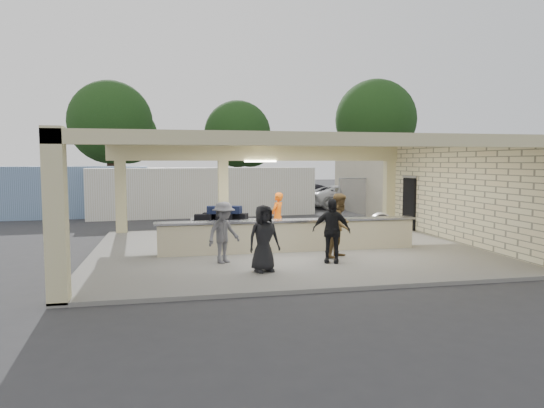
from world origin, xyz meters
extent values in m
plane|color=#2C2C2F|center=(0.00, 0.00, 0.00)|extent=(120.00, 120.00, 0.00)
cube|color=slate|center=(0.00, 0.00, 0.05)|extent=(12.00, 10.00, 0.10)
cube|color=#CEC78A|center=(0.00, 0.00, 3.50)|extent=(12.00, 10.00, 0.02)
cube|color=beige|center=(6.00, 0.00, 1.75)|extent=(0.02, 10.00, 3.50)
cube|color=black|center=(5.94, 3.20, 1.15)|extent=(0.10, 0.95, 2.10)
cube|color=#CEC78A|center=(0.00, 4.75, 3.20)|extent=(12.00, 0.50, 0.60)
cube|color=#CEC78A|center=(0.00, -4.85, 3.35)|extent=(12.00, 0.30, 0.30)
cube|color=#CEC78A|center=(-5.50, 4.75, 1.80)|extent=(0.40, 0.40, 3.50)
cube|color=#CEC78A|center=(-1.50, 4.75, 1.80)|extent=(0.40, 0.40, 3.50)
cube|color=#CEC78A|center=(5.80, 4.80, 1.80)|extent=(0.40, 0.40, 3.50)
cube|color=#CEC78A|center=(-5.80, -4.80, 1.80)|extent=(0.40, 0.40, 3.50)
cube|color=white|center=(0.00, 4.50, 2.88)|extent=(1.30, 0.12, 0.06)
cube|color=#FFEABF|center=(3.80, 1.50, 3.47)|extent=(0.55, 0.55, 0.04)
cube|color=#FFEABF|center=(3.80, -0.50, 3.47)|extent=(0.55, 0.55, 0.04)
cube|color=#FFEABF|center=(3.80, -2.50, 3.47)|extent=(0.55, 0.55, 0.04)
cube|color=#BEB28E|center=(0.00, -0.50, 0.55)|extent=(8.00, 0.50, 0.90)
cube|color=#B7B7BC|center=(0.00, -0.50, 1.05)|extent=(8.20, 0.58, 0.06)
cube|color=silver|center=(-2.02, 0.50, 0.65)|extent=(2.59, 1.94, 0.11)
cylinder|color=black|center=(-3.04, 0.26, 0.28)|extent=(0.20, 0.38, 0.37)
cylinder|color=black|center=(-2.77, 1.23, 0.28)|extent=(0.20, 0.38, 0.37)
cylinder|color=black|center=(-1.27, -0.23, 0.28)|extent=(0.20, 0.38, 0.37)
cylinder|color=black|center=(-1.00, 0.74, 0.28)|extent=(0.20, 0.38, 0.37)
cube|color=silver|center=(-1.84, 1.17, 0.84)|extent=(2.23, 0.66, 0.28)
cube|color=silver|center=(-2.20, -0.17, 0.84)|extent=(2.23, 0.66, 0.28)
cube|color=black|center=(-2.80, 0.43, 0.83)|extent=(0.61, 0.48, 0.24)
cube|color=black|center=(-2.18, 0.26, 0.83)|extent=(0.61, 0.48, 0.24)
cube|color=black|center=(-1.56, 0.09, 0.83)|extent=(0.61, 0.48, 0.24)
cube|color=black|center=(-2.66, 0.96, 0.83)|extent=(0.61, 0.48, 0.24)
cube|color=black|center=(-2.04, 0.79, 0.83)|extent=(0.61, 0.48, 0.24)
cube|color=black|center=(-1.42, 0.62, 0.83)|extent=(0.61, 0.48, 0.24)
cube|color=black|center=(-2.60, 0.47, 1.08)|extent=(0.61, 0.48, 0.24)
cube|color=black|center=(-1.93, 0.48, 1.08)|extent=(0.61, 0.48, 0.24)
cube|color=black|center=(-1.44, 0.53, 1.08)|extent=(0.61, 0.48, 0.24)
cube|color=black|center=(-2.30, 0.86, 1.08)|extent=(0.61, 0.48, 0.24)
cube|color=black|center=(-2.20, 0.55, 1.32)|extent=(0.61, 0.48, 0.24)
cube|color=black|center=(-1.64, 0.49, 1.32)|extent=(0.61, 0.48, 0.24)
cylinder|color=silver|center=(3.99, 1.61, 0.59)|extent=(0.81, 0.32, 0.80)
cylinder|color=black|center=(3.99, 1.61, 0.59)|extent=(0.73, 0.35, 0.71)
cube|color=silver|center=(3.72, 1.61, 0.23)|extent=(0.05, 0.44, 0.27)
cube|color=silver|center=(4.25, 1.61, 0.23)|extent=(0.05, 0.44, 0.27)
imported|color=#FF630D|center=(0.08, 1.60, 0.94)|extent=(0.66, 0.68, 1.69)
imported|color=brown|center=(1.18, -1.76, 1.03)|extent=(0.93, 0.91, 1.86)
imported|color=black|center=(0.71, -2.40, 0.98)|extent=(1.10, 0.74, 1.76)
imported|color=#545459|center=(-2.19, -1.87, 0.94)|extent=(1.10, 0.95, 1.68)
imported|color=black|center=(-1.32, -3.10, 0.94)|extent=(0.88, 0.52, 1.69)
imported|color=white|center=(7.12, 13.64, 0.70)|extent=(5.24, 3.09, 1.41)
imported|color=white|center=(10.57, 13.55, 0.75)|extent=(5.00, 3.72, 1.49)
imported|color=black|center=(5.88, 15.63, 0.70)|extent=(4.24, 1.67, 1.39)
cube|color=silver|center=(-1.87, 10.97, 1.27)|extent=(11.88, 3.26, 2.54)
cube|color=#7A98C3|center=(-9.84, 11.70, 1.31)|extent=(10.20, 2.95, 2.62)
cylinder|color=gray|center=(5.00, 9.00, 1.00)|extent=(0.06, 0.06, 2.00)
cylinder|color=gray|center=(7.00, 9.00, 1.00)|extent=(0.06, 0.06, 2.00)
cylinder|color=gray|center=(9.00, 9.00, 1.00)|extent=(0.06, 0.06, 2.00)
cylinder|color=gray|center=(11.00, 9.00, 1.00)|extent=(0.06, 0.06, 2.00)
cylinder|color=gray|center=(13.00, 9.00, 1.00)|extent=(0.06, 0.06, 2.00)
cylinder|color=gray|center=(15.00, 9.00, 1.00)|extent=(0.06, 0.06, 2.00)
cylinder|color=gray|center=(17.00, 9.00, 1.00)|extent=(0.06, 0.06, 2.00)
cube|color=gray|center=(11.00, 9.00, 1.00)|extent=(12.00, 0.02, 2.00)
cylinder|color=gray|center=(11.00, 9.00, 2.00)|extent=(12.00, 0.05, 0.05)
cylinder|color=#382619|center=(-8.00, 24.00, 2.25)|extent=(0.70, 0.70, 4.50)
sphere|color=black|center=(-8.00, 24.00, 5.85)|extent=(6.30, 6.30, 6.30)
sphere|color=black|center=(-6.80, 24.60, 4.95)|extent=(4.50, 4.50, 4.50)
cylinder|color=#382619|center=(2.00, 26.00, 2.00)|extent=(0.70, 0.70, 4.00)
sphere|color=black|center=(2.00, 26.00, 5.20)|extent=(5.60, 5.60, 5.60)
sphere|color=black|center=(3.20, 26.60, 4.40)|extent=(4.00, 4.00, 4.00)
cylinder|color=#382619|center=(14.00, 25.00, 2.50)|extent=(0.70, 0.70, 5.00)
sphere|color=black|center=(14.00, 25.00, 6.50)|extent=(7.00, 7.00, 7.00)
sphere|color=black|center=(15.20, 25.60, 5.50)|extent=(5.00, 5.00, 5.00)
cube|color=#BCB395|center=(9.50, 10.00, 1.60)|extent=(6.00, 8.00, 3.20)
camera|label=1|loc=(-3.57, -14.93, 2.86)|focal=32.00mm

